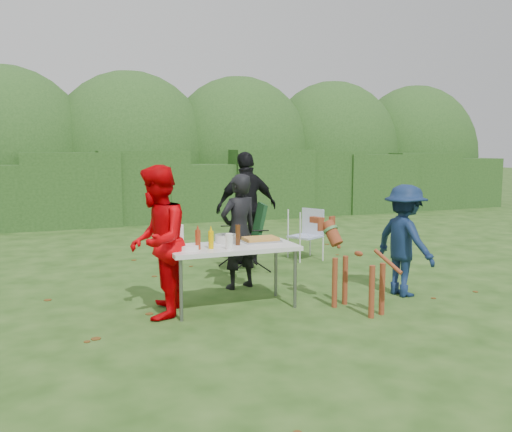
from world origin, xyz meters
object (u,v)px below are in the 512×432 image
object	(u,v)px
dog	(358,267)
beer_bottle	(238,235)
ketchup_bottle	(198,240)
person_red_jacket	(157,242)
camping_chair	(244,237)
paper_towel_roll	(178,236)
child	(405,240)
person_black_puffy	(247,208)
person_cook	(239,231)
folding_table	(232,250)
lawn_chair	(305,234)
mustard_bottle	(211,240)

from	to	relation	value
dog	beer_bottle	distance (m)	1.44
ketchup_bottle	person_red_jacket	bearing A→B (deg)	169.28
camping_chair	paper_towel_roll	distance (m)	2.27
person_red_jacket	camping_chair	size ratio (longest dim) A/B	1.63
child	paper_towel_roll	size ratio (longest dim) A/B	5.43
child	person_black_puffy	bearing A→B (deg)	15.89
person_cook	beer_bottle	distance (m)	0.88
folding_table	ketchup_bottle	xyz separation A→B (m)	(-0.43, -0.08, 0.16)
child	dog	size ratio (longest dim) A/B	1.32
person_red_jacket	lawn_chair	size ratio (longest dim) A/B	1.98
folding_table	lawn_chair	distance (m)	3.03
lawn_chair	mustard_bottle	size ratio (longest dim) A/B	4.26
camping_chair	ketchup_bottle	world-z (taller)	camping_chair
person_red_jacket	beer_bottle	xyz separation A→B (m)	(0.95, 0.01, 0.02)
person_black_puffy	lawn_chair	xyz separation A→B (m)	(1.01, -0.13, -0.48)
person_black_puffy	ketchup_bottle	size ratio (longest dim) A/B	8.24
folding_table	person_red_jacket	size ratio (longest dim) A/B	0.89
person_red_jacket	dog	bearing A→B (deg)	92.42
person_red_jacket	person_black_puffy	world-z (taller)	person_black_puffy
person_cook	mustard_bottle	xyz separation A→B (m)	(-0.66, -0.92, 0.07)
child	paper_towel_roll	bearing A→B (deg)	74.26
person_cook	ketchup_bottle	distance (m)	1.23
person_black_puffy	beer_bottle	world-z (taller)	person_black_puffy
lawn_chair	mustard_bottle	distance (m)	3.31
ketchup_bottle	person_black_puffy	bearing A→B (deg)	58.34
paper_towel_roll	camping_chair	bearing A→B (deg)	50.32
camping_chair	child	bearing A→B (deg)	134.89
ketchup_bottle	camping_chair	bearing A→B (deg)	56.73
child	mustard_bottle	distance (m)	2.50
dog	lawn_chair	distance (m)	2.96
person_black_puffy	dog	world-z (taller)	person_black_puffy
child	lawn_chair	size ratio (longest dim) A/B	1.66
person_cook	dog	distance (m)	1.76
dog	folding_table	bearing A→B (deg)	44.19
folding_table	paper_towel_roll	size ratio (longest dim) A/B	5.77
camping_chair	paper_towel_roll	size ratio (longest dim) A/B	3.99
person_cook	ketchup_bottle	xyz separation A→B (m)	(-0.81, -0.91, 0.08)
ketchup_bottle	beer_bottle	xyz separation A→B (m)	(0.51, 0.09, 0.01)
lawn_chair	paper_towel_roll	xyz separation A→B (m)	(-2.67, -2.10, 0.44)
person_cook	child	world-z (taller)	person_cook
folding_table	person_red_jacket	distance (m)	0.89
person_red_jacket	ketchup_bottle	xyz separation A→B (m)	(0.44, -0.08, 0.01)
paper_towel_roll	beer_bottle	bearing A→B (deg)	-8.06
folding_table	mustard_bottle	distance (m)	0.33
person_red_jacket	mustard_bottle	distance (m)	0.60
paper_towel_roll	child	bearing A→B (deg)	-7.74
dog	camping_chair	size ratio (longest dim) A/B	1.03
folding_table	paper_towel_roll	distance (m)	0.64
person_red_jacket	mustard_bottle	size ratio (longest dim) A/B	8.43
lawn_chair	paper_towel_roll	world-z (taller)	paper_towel_roll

